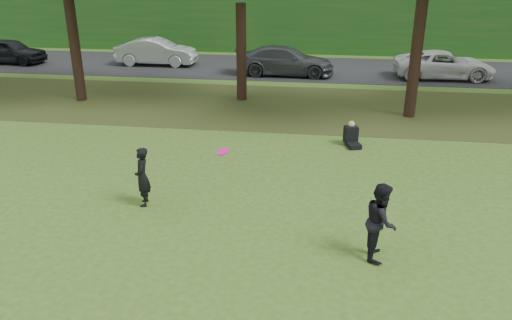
{
  "coord_description": "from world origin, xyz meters",
  "views": [
    {
      "loc": [
        0.64,
        -7.38,
        5.83
      ],
      "look_at": [
        -0.92,
        3.68,
        1.3
      ],
      "focal_mm": 35.0,
      "sensor_mm": 36.0,
      "label": 1
    }
  ],
  "objects_px": {
    "player_right": "(381,221)",
    "seated_person": "(352,136)",
    "frisbee": "(223,151)",
    "player_left": "(142,177)"
  },
  "relations": [
    {
      "from": "player_right",
      "to": "seated_person",
      "type": "xyz_separation_m",
      "value": [
        -0.31,
        6.73,
        -0.52
      ]
    },
    {
      "from": "frisbee",
      "to": "seated_person",
      "type": "relative_size",
      "value": 0.33
    },
    {
      "from": "player_left",
      "to": "player_right",
      "type": "relative_size",
      "value": 0.92
    },
    {
      "from": "frisbee",
      "to": "player_right",
      "type": "bearing_deg",
      "value": -11.73
    },
    {
      "from": "player_left",
      "to": "seated_person",
      "type": "relative_size",
      "value": 1.84
    },
    {
      "from": "player_left",
      "to": "seated_person",
      "type": "bearing_deg",
      "value": 118.77
    },
    {
      "from": "player_left",
      "to": "frisbee",
      "type": "relative_size",
      "value": 5.51
    },
    {
      "from": "frisbee",
      "to": "seated_person",
      "type": "distance_m",
      "value": 6.96
    },
    {
      "from": "player_left",
      "to": "frisbee",
      "type": "distance_m",
      "value": 2.69
    },
    {
      "from": "player_right",
      "to": "player_left",
      "type": "bearing_deg",
      "value": 79.03
    }
  ]
}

